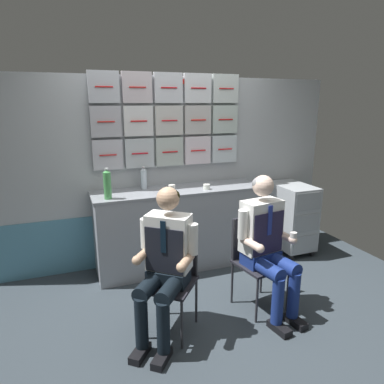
{
  "coord_description": "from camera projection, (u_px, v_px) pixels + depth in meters",
  "views": [
    {
      "loc": [
        -1.15,
        -2.51,
        1.87
      ],
      "look_at": [
        -0.05,
        0.42,
        1.06
      ],
      "focal_mm": 32.64,
      "sensor_mm": 36.0,
      "label": 1
    }
  ],
  "objects": [
    {
      "name": "folding_chair_left",
      "position": [
        173.0,
        269.0,
        2.91
      ],
      "size": [
        0.56,
        0.56,
        0.84
      ],
      "color": "#2D2D33",
      "rests_on": "ground"
    },
    {
      "name": "folding_chair_right",
      "position": [
        254.0,
        252.0,
        3.24
      ],
      "size": [
        0.46,
        0.46,
        0.84
      ],
      "color": "#2D2D33",
      "rests_on": "ground"
    },
    {
      "name": "water_bottle_blue_cap",
      "position": [
        107.0,
        184.0,
        3.47
      ],
      "size": [
        0.08,
        0.08,
        0.31
      ],
      "color": "#4CA056",
      "rests_on": "galley_counter"
    },
    {
      "name": "coffee_cup_spare",
      "position": [
        172.0,
        188.0,
        3.74
      ],
      "size": [
        0.07,
        0.07,
        0.08
      ],
      "color": "silver",
      "rests_on": "galley_counter"
    },
    {
      "name": "ground",
      "position": [
        213.0,
        318.0,
        3.14
      ],
      "size": [
        4.8,
        4.8,
        0.04
      ],
      "primitive_type": "cube",
      "color": "#313A41"
    },
    {
      "name": "crew_member_right",
      "position": [
        267.0,
        240.0,
        3.06
      ],
      "size": [
        0.5,
        0.65,
        1.26
      ],
      "color": "black",
      "rests_on": "ground"
    },
    {
      "name": "crew_member_left",
      "position": [
        165.0,
        259.0,
        2.72
      ],
      "size": [
        0.62,
        0.65,
        1.24
      ],
      "color": "black",
      "rests_on": "ground"
    },
    {
      "name": "paper_cup_blue",
      "position": [
        207.0,
        187.0,
        3.89
      ],
      "size": [
        0.07,
        0.07,
        0.06
      ],
      "color": "white",
      "rests_on": "galley_counter"
    },
    {
      "name": "galley_bulkhead",
      "position": [
        167.0,
        167.0,
        4.1
      ],
      "size": [
        4.2,
        0.14,
        2.18
      ],
      "color": "#ABB1B6",
      "rests_on": "ground"
    },
    {
      "name": "service_trolley",
      "position": [
        291.0,
        215.0,
        4.45
      ],
      "size": [
        0.4,
        0.65,
        0.87
      ],
      "color": "black",
      "rests_on": "ground"
    },
    {
      "name": "water_bottle_clear",
      "position": [
        144.0,
        178.0,
        3.89
      ],
      "size": [
        0.07,
        0.07,
        0.25
      ],
      "color": "silver",
      "rests_on": "galley_counter"
    },
    {
      "name": "galley_counter",
      "position": [
        179.0,
        228.0,
        4.02
      ],
      "size": [
        1.92,
        0.53,
        0.93
      ],
      "color": "#9398A0",
      "rests_on": "ground"
    }
  ]
}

